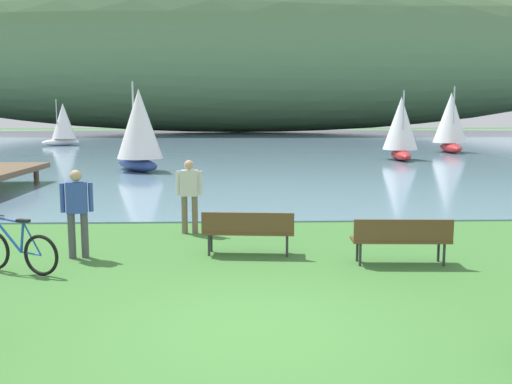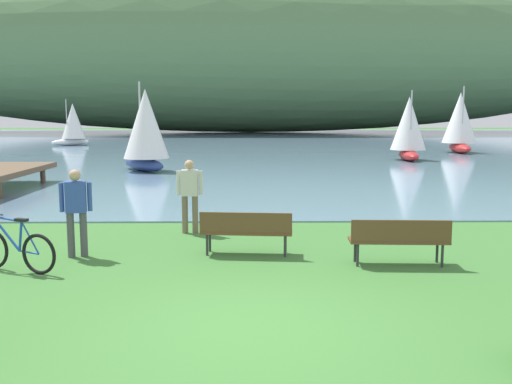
# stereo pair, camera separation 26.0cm
# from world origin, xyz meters

# --- Properties ---
(ground_plane) EXTENTS (200.00, 200.00, 0.00)m
(ground_plane) POSITION_xyz_m (0.00, 0.00, 0.00)
(ground_plane) COLOR #3D7533
(bay_water) EXTENTS (180.00, 80.00, 0.04)m
(bay_water) POSITION_xyz_m (0.00, 47.24, 0.02)
(bay_water) COLOR #6B8EA8
(bay_water) RESTS_ON ground
(distant_hillside) EXTENTS (116.63, 28.00, 22.48)m
(distant_hillside) POSITION_xyz_m (0.04, 74.42, 11.28)
(distant_hillside) COLOR #567A4C
(distant_hillside) RESTS_ON bay_water
(park_bench_near_camera) EXTENTS (1.84, 0.65, 0.88)m
(park_bench_near_camera) POSITION_xyz_m (-0.03, 3.88, 0.52)
(park_bench_near_camera) COLOR brown
(park_bench_near_camera) RESTS_ON ground
(park_bench_further_along) EXTENTS (1.82, 0.56, 0.88)m
(park_bench_further_along) POSITION_xyz_m (2.77, 3.07, 0.52)
(park_bench_further_along) COLOR brown
(park_bench_further_along) RESTS_ON ground
(bicycle_leaning_near_bench) EXTENTS (1.66, 0.72, 1.01)m
(bicycle_leaning_near_bench) POSITION_xyz_m (-4.11, 2.77, 0.40)
(bicycle_leaning_near_bench) COLOR black
(bicycle_leaning_near_bench) RESTS_ON ground
(person_at_shoreline) EXTENTS (0.61, 0.25, 1.71)m
(person_at_shoreline) POSITION_xyz_m (-1.35, 5.99, 0.98)
(person_at_shoreline) COLOR #72604C
(person_at_shoreline) RESTS_ON ground
(person_on_the_grass) EXTENTS (0.60, 0.28, 1.71)m
(person_on_the_grass) POSITION_xyz_m (-3.32, 3.79, 0.98)
(person_on_the_grass) COLOR #4C4C51
(person_on_the_grass) RESTS_ON ground
(sailboat_nearest_to_shore) EXTENTS (2.48, 3.93, 4.52)m
(sailboat_nearest_to_shore) POSITION_xyz_m (14.61, 32.38, 2.17)
(sailboat_nearest_to_shore) COLOR #B22323
(sailboat_nearest_to_shore) RESTS_ON bay_water
(sailboat_mid_bay) EXTENTS (3.11, 3.50, 4.20)m
(sailboat_mid_bay) POSITION_xyz_m (-4.79, 19.79, 2.02)
(sailboat_mid_bay) COLOR navy
(sailboat_mid_bay) RESTS_ON bay_water
(sailboat_toward_hillside) EXTENTS (3.14, 3.01, 3.85)m
(sailboat_toward_hillside) POSITION_xyz_m (-14.77, 41.56, 1.85)
(sailboat_toward_hillside) COLOR white
(sailboat_toward_hillside) RESTS_ON bay_water
(sailboat_far_off) EXTENTS (2.18, 3.48, 4.01)m
(sailboat_far_off) POSITION_xyz_m (9.34, 26.14, 1.93)
(sailboat_far_off) COLOR #B22323
(sailboat_far_off) RESTS_ON bay_water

